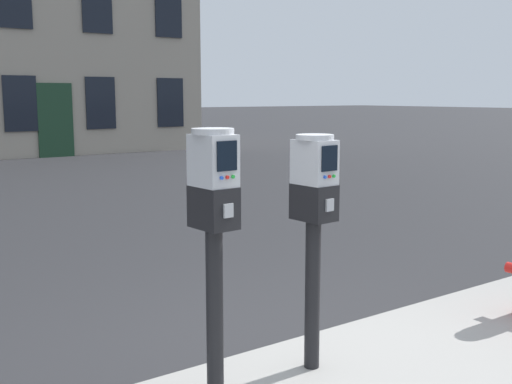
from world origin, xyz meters
TOP-DOWN VIEW (x-y plane):
  - ground_plane at (0.00, 0.00)m, footprint 160.00×160.00m
  - parking_meter_near_kerb at (-0.67, -0.20)m, footprint 0.23×0.26m
  - parking_meter_twin_adjacent at (0.01, -0.20)m, footprint 0.23×0.26m

SIDE VIEW (x-z plane):
  - ground_plane at x=0.00m, z-range 0.00..0.00m
  - parking_meter_twin_adjacent at x=0.01m, z-range 0.40..1.79m
  - parking_meter_near_kerb at x=-0.67m, z-range 0.41..1.86m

